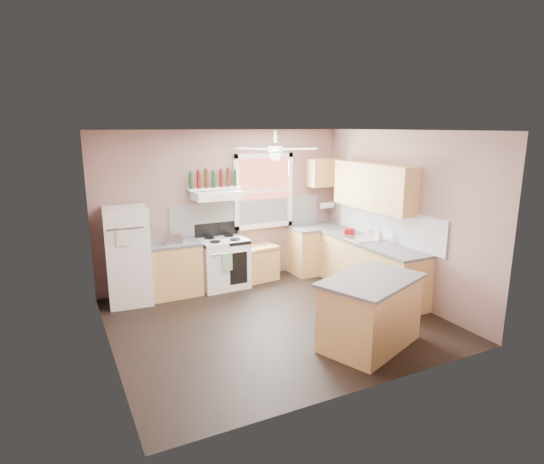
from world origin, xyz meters
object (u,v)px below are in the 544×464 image
refrigerator (128,256)px  toaster (173,239)px  cart (259,263)px  island (370,313)px  stove (223,263)px

refrigerator → toaster: size_ratio=5.51×
toaster → cart: bearing=16.2°
cart → island: size_ratio=0.50×
refrigerator → stove: refrigerator is taller
stove → island: size_ratio=0.68×
cart → island: bearing=-93.5°
refrigerator → cart: refrigerator is taller
refrigerator → stove: bearing=6.1°
toaster → island: toaster is taller
cart → toaster: bearing=178.9°
refrigerator → toaster: (0.71, -0.08, 0.22)m
stove → cart: stove is taller
refrigerator → stove: 1.62m
island → stove: bearing=86.1°
toaster → cart: toaster is taller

